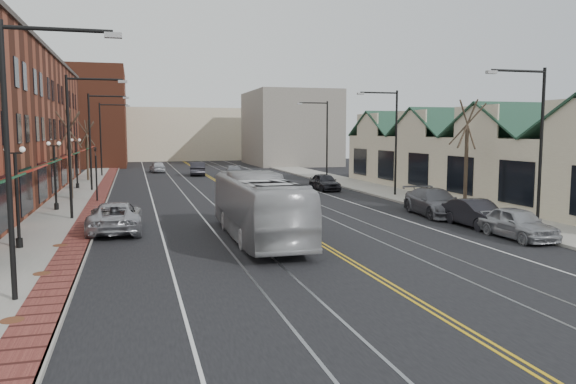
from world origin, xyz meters
TOP-DOWN VIEW (x-y plane):
  - ground at (0.00, 0.00)m, footprint 160.00×160.00m
  - sidewalk_left at (-12.00, 20.00)m, footprint 4.00×120.00m
  - sidewalk_right at (12.00, 20.00)m, footprint 4.00×120.00m
  - building_right at (18.00, 20.00)m, footprint 8.00×36.00m
  - backdrop_left at (-16.00, 70.00)m, footprint 14.00×18.00m
  - backdrop_mid at (0.00, 85.00)m, footprint 22.00×14.00m
  - backdrop_right at (15.00, 65.00)m, footprint 12.00×16.00m
  - streetlight_l_0 at (-11.05, 0.00)m, footprint 3.33×0.25m
  - streetlight_l_1 at (-11.05, 16.00)m, footprint 3.33×0.25m
  - streetlight_l_2 at (-11.05, 32.00)m, footprint 3.33×0.25m
  - streetlight_l_3 at (-11.05, 48.00)m, footprint 3.33×0.25m
  - streetlight_r_0 at (11.05, 6.00)m, footprint 3.33×0.25m
  - streetlight_r_1 at (11.05, 22.00)m, footprint 3.33×0.25m
  - streetlight_r_2 at (11.05, 38.00)m, footprint 3.33×0.25m
  - lamppost_l_1 at (-12.80, 8.00)m, footprint 0.84×0.28m
  - lamppost_l_2 at (-12.80, 20.00)m, footprint 0.84×0.28m
  - lamppost_l_3 at (-12.80, 34.00)m, footprint 0.84×0.28m
  - tree_left_near at (-12.50, 26.00)m, footprint 1.78×1.37m
  - tree_left_far at (-12.50, 42.00)m, footprint 1.66×1.28m
  - tree_right_mid at (12.50, 14.00)m, footprint 1.90×1.46m
  - manhole_near at (-11.20, -2.00)m, footprint 0.60×0.60m
  - manhole_mid at (-11.20, 3.00)m, footprint 0.60×0.60m
  - manhole_far at (-11.20, 8.00)m, footprint 0.60×0.60m
  - traffic_signal at (-10.60, 24.00)m, footprint 0.18×0.15m
  - transit_bus at (-2.47, 7.76)m, footprint 2.65×11.04m
  - parked_suv at (-9.00, 11.54)m, footprint 2.62×5.57m
  - parked_car_a at (9.30, 4.66)m, footprint 1.77×4.39m
  - parked_car_b at (9.30, 7.99)m, footprint 1.57×4.47m
  - parked_car_c at (9.30, 12.23)m, footprint 2.80×5.79m
  - parked_car_d at (7.68, 27.66)m, footprint 1.80×4.31m
  - distant_car_left at (-1.00, 46.94)m, footprint 2.15×4.89m
  - distant_car_right at (2.28, 41.62)m, footprint 2.54×4.92m
  - distant_car_far at (-5.26, 52.93)m, footprint 2.01×4.13m

SIDE VIEW (x-z plane):
  - ground at x=0.00m, z-range 0.00..0.00m
  - sidewalk_left at x=-12.00m, z-range 0.00..0.15m
  - sidewalk_right at x=12.00m, z-range 0.00..0.15m
  - manhole_near at x=-11.20m, z-range 0.15..0.17m
  - manhole_mid at x=-11.20m, z-range 0.15..0.17m
  - manhole_far at x=-11.20m, z-range 0.15..0.17m
  - distant_car_far at x=-5.26m, z-range 0.00..1.36m
  - distant_car_right at x=2.28m, z-range 0.00..1.36m
  - parked_car_d at x=7.68m, z-range 0.00..1.46m
  - parked_car_b at x=9.30m, z-range 0.00..1.47m
  - parked_car_a at x=9.30m, z-range 0.00..1.50m
  - parked_suv at x=-9.00m, z-range 0.00..1.54m
  - distant_car_left at x=-1.00m, z-range 0.00..1.56m
  - parked_car_c at x=9.30m, z-range 0.00..1.62m
  - transit_bus at x=-2.47m, z-range 0.00..3.07m
  - lamppost_l_1 at x=-12.80m, z-range 0.07..4.34m
  - lamppost_l_2 at x=-12.80m, z-range 0.07..4.34m
  - lamppost_l_3 at x=-12.80m, z-range 0.07..4.34m
  - building_right at x=18.00m, z-range 0.00..4.60m
  - traffic_signal at x=-10.60m, z-range 0.45..4.25m
  - tree_left_far at x=-12.50m, z-range 0.26..6.29m
  - tree_left_near at x=-12.50m, z-range 0.27..6.75m
  - tree_right_mid at x=12.50m, z-range 0.28..7.22m
  - backdrop_mid at x=0.00m, z-range 0.00..9.00m
  - streetlight_l_0 at x=-11.05m, z-range 1.03..9.03m
  - streetlight_l_1 at x=-11.05m, z-range 1.03..9.03m
  - streetlight_l_2 at x=-11.05m, z-range 1.03..9.03m
  - streetlight_l_3 at x=-11.05m, z-range 1.03..9.03m
  - streetlight_r_0 at x=11.05m, z-range 1.03..9.03m
  - streetlight_r_1 at x=11.05m, z-range 1.03..9.03m
  - streetlight_r_2 at x=11.05m, z-range 1.03..9.03m
  - backdrop_right at x=15.00m, z-range 0.00..11.00m
  - backdrop_left at x=-16.00m, z-range 0.00..14.00m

